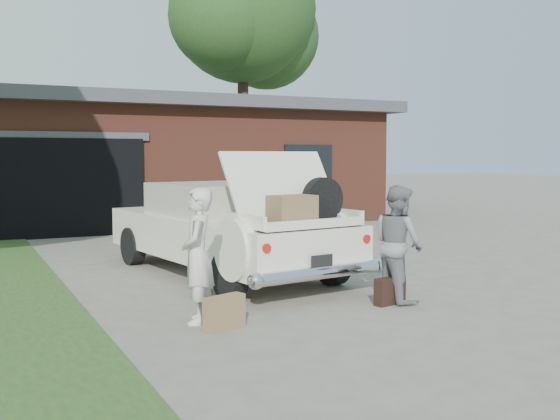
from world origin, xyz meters
name	(u,v)px	position (x,y,z in m)	size (l,w,h in m)	color
ground	(301,301)	(0.00, 0.00, 0.00)	(90.00, 90.00, 0.00)	gray
house	(142,161)	(0.98, 11.47, 1.67)	(12.80, 7.80, 3.30)	brown
tree_right	(245,18)	(6.82, 17.50, 7.32)	(6.74, 5.86, 10.58)	#38281E
sedan	(225,228)	(-0.15, 2.17, 0.71)	(2.52, 5.08, 1.87)	white
woman_left	(197,256)	(-1.50, -0.41, 0.74)	(0.54, 0.35, 1.47)	silver
woman_right	(398,243)	(1.08, -0.53, 0.73)	(0.71, 0.55, 1.45)	gray
suitcase_left	(224,313)	(-1.35, -0.81, 0.18)	(0.46, 0.15, 0.36)	#92724A
suitcase_right	(390,291)	(0.89, -0.63, 0.17)	(0.43, 0.14, 0.33)	black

